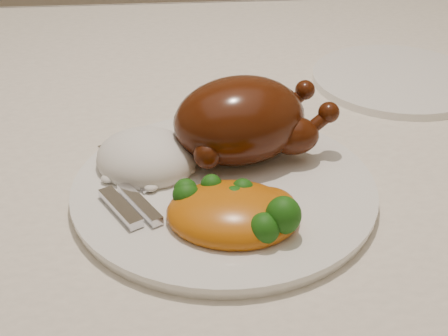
{
  "coord_description": "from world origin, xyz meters",
  "views": [
    {
      "loc": [
        0.06,
        -0.68,
        1.14
      ],
      "look_at": [
        0.1,
        -0.14,
        0.8
      ],
      "focal_mm": 50.0,
      "sensor_mm": 36.0,
      "label": 1
    }
  ],
  "objects": [
    {
      "name": "dinner_plate",
      "position": [
        0.1,
        -0.14,
        0.77
      ],
      "size": [
        0.4,
        0.4,
        0.01
      ],
      "primitive_type": "cylinder",
      "rotation": [
        0.0,
        0.0,
        -0.4
      ],
      "color": "white",
      "rests_on": "tablecloth"
    },
    {
      "name": "roast_chicken",
      "position": [
        0.13,
        -0.09,
        0.83
      ],
      "size": [
        0.19,
        0.14,
        0.09
      ],
      "rotation": [
        0.0,
        0.0,
        0.25
      ],
      "color": "#4B1B08",
      "rests_on": "dinner_plate"
    },
    {
      "name": "dining_table",
      "position": [
        0.0,
        0.0,
        0.67
      ],
      "size": [
        1.6,
        0.9,
        0.76
      ],
      "color": "brown",
      "rests_on": "floor"
    },
    {
      "name": "mac_and_cheese",
      "position": [
        0.11,
        -0.21,
        0.79
      ],
      "size": [
        0.14,
        0.12,
        0.05
      ],
      "rotation": [
        0.0,
        0.0,
        -0.17
      ],
      "color": "orange",
      "rests_on": "dinner_plate"
    },
    {
      "name": "cutlery",
      "position": [
        0.01,
        -0.16,
        0.79
      ],
      "size": [
        0.08,
        0.16,
        0.01
      ],
      "rotation": [
        0.0,
        0.0,
        0.52
      ],
      "color": "silver",
      "rests_on": "dinner_plate"
    },
    {
      "name": "tablecloth",
      "position": [
        0.0,
        0.0,
        0.74
      ],
      "size": [
        1.73,
        1.03,
        0.18
      ],
      "color": "#F1E5D0",
      "rests_on": "dining_table"
    },
    {
      "name": "rice_mound",
      "position": [
        0.02,
        -0.1,
        0.79
      ],
      "size": [
        0.14,
        0.13,
        0.06
      ],
      "rotation": [
        0.0,
        0.0,
        -0.42
      ],
      "color": "white",
      "rests_on": "dinner_plate"
    },
    {
      "name": "side_plate",
      "position": [
        0.37,
        0.12,
        0.77
      ],
      "size": [
        0.31,
        0.31,
        0.01
      ],
      "primitive_type": "cylinder",
      "rotation": [
        0.0,
        0.0,
        -0.41
      ],
      "color": "white",
      "rests_on": "tablecloth"
    }
  ]
}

